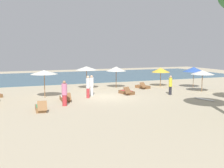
{
  "coord_description": "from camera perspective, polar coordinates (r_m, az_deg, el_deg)",
  "views": [
    {
      "loc": [
        -7.63,
        -20.44,
        3.88
      ],
      "look_at": [
        0.12,
        -0.35,
        1.1
      ],
      "focal_mm": 43.49,
      "sensor_mm": 36.0,
      "label": 1
    }
  ],
  "objects": [
    {
      "name": "umbrella_0",
      "position": [
        25.92,
        18.49,
        2.33
      ],
      "size": [
        2.07,
        2.07,
        1.97
      ],
      "color": "olive",
      "rests_on": "ground_plane"
    },
    {
      "name": "surfboard",
      "position": [
        22.14,
        18.83,
        -3.05
      ],
      "size": [
        0.8,
        2.01,
        0.07
      ],
      "color": "silver",
      "rests_on": "ground_plane"
    },
    {
      "name": "person_3",
      "position": [
        23.6,
        12.18,
        -0.2
      ],
      "size": [
        0.4,
        0.4,
        1.65
      ],
      "color": "#26262D",
      "rests_on": "ground_plane"
    },
    {
      "name": "umbrella_5",
      "position": [
        28.55,
        16.8,
        2.97
      ],
      "size": [
        2.13,
        2.13,
        2.09
      ],
      "color": "olive",
      "rests_on": "ground_plane"
    },
    {
      "name": "umbrella_1",
      "position": [
        27.09,
        0.88,
        3.21
      ],
      "size": [
        1.98,
        1.98,
        2.15
      ],
      "color": "brown",
      "rests_on": "ground_plane"
    },
    {
      "name": "person_0",
      "position": [
        22.77,
        -4.3,
        -0.26
      ],
      "size": [
        0.42,
        0.42,
        1.72
      ],
      "color": "white",
      "rests_on": "ground_plane"
    },
    {
      "name": "lounger_3",
      "position": [
        23.55,
        3.08,
        -1.7
      ],
      "size": [
        1.08,
        1.78,
        0.7
      ],
      "color": "brown",
      "rests_on": "ground_plane"
    },
    {
      "name": "person_1",
      "position": [
        18.86,
        -9.96,
        -1.94
      ],
      "size": [
        0.52,
        0.52,
        1.75
      ],
      "color": "#BF3338",
      "rests_on": "ground_plane"
    },
    {
      "name": "umbrella_4",
      "position": [
        22.29,
        -14.08,
        2.42
      ],
      "size": [
        2.14,
        2.14,
        2.22
      ],
      "color": "olive",
      "rests_on": "ground_plane"
    },
    {
      "name": "umbrella_6",
      "position": [
        26.44,
        -5.38,
        3.32
      ],
      "size": [
        2.13,
        2.13,
        2.22
      ],
      "color": "brown",
      "rests_on": "ground_plane"
    },
    {
      "name": "lounger_2",
      "position": [
        17.79,
        -14.78,
        -4.91
      ],
      "size": [
        0.68,
        1.67,
        0.74
      ],
      "color": "olive",
      "rests_on": "ground_plane"
    },
    {
      "name": "person_2",
      "position": [
        21.66,
        -5.08,
        -0.52
      ],
      "size": [
        0.32,
        0.32,
        1.8
      ],
      "color": "#BF3338",
      "rests_on": "ground_plane"
    },
    {
      "name": "ocean_water",
      "position": [
        38.41,
        -9.54,
        1.5
      ],
      "size": [
        48.0,
        16.0,
        0.06
      ],
      "primitive_type": "cube",
      "color": "#3D6075",
      "rests_on": "ground_plane"
    },
    {
      "name": "lounger_4",
      "position": [
        20.8,
        -9.84,
        -3.01
      ],
      "size": [
        0.65,
        1.71,
        0.68
      ],
      "color": "brown",
      "rests_on": "ground_plane"
    },
    {
      "name": "umbrella_2",
      "position": [
        28.68,
        10.2,
        2.91
      ],
      "size": [
        1.91,
        1.91,
        1.95
      ],
      "color": "olive",
      "rests_on": "ground_plane"
    },
    {
      "name": "ground_plane",
      "position": [
        22.16,
        -0.62,
        -2.73
      ],
      "size": [
        60.0,
        60.0,
        0.0
      ],
      "primitive_type": "plane",
      "color": "#BCAD8E"
    },
    {
      "name": "lounger_1",
      "position": [
        27.14,
        6.48,
        -0.55
      ],
      "size": [
        1.23,
        1.79,
        0.67
      ],
      "color": "brown",
      "rests_on": "ground_plane"
    }
  ]
}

